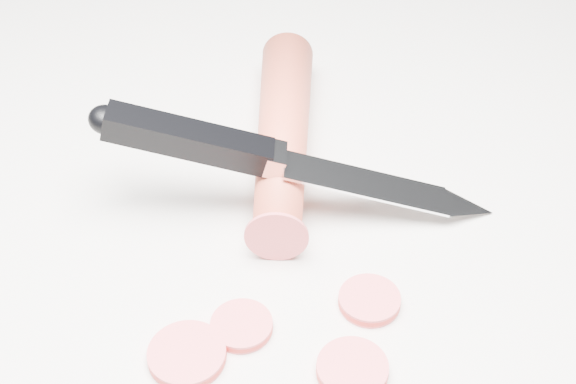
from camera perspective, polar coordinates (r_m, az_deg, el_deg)
name	(u,v)px	position (r m, az deg, el deg)	size (l,w,h in m)	color
ground	(232,260)	(0.44, -4.01, -4.84)	(2.40, 2.40, 0.00)	silver
carrot	(283,133)	(0.49, -0.37, 4.19)	(0.03, 0.03, 0.18)	#CE3F29
carrot_slice_0	(369,300)	(0.42, 5.81, -7.68)	(0.03, 0.03, 0.01)	#E14D54
carrot_slice_1	(352,369)	(0.39, 4.60, -12.46)	(0.03, 0.03, 0.01)	#E14D54
carrot_slice_2	(242,326)	(0.41, -3.32, -9.48)	(0.03, 0.03, 0.01)	#E14D54
carrot_slice_3	(187,355)	(0.40, -7.20, -11.41)	(0.04, 0.04, 0.01)	#E14D54
kitchen_knife	(298,160)	(0.45, 0.73, 2.27)	(0.22, 0.13, 0.07)	silver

